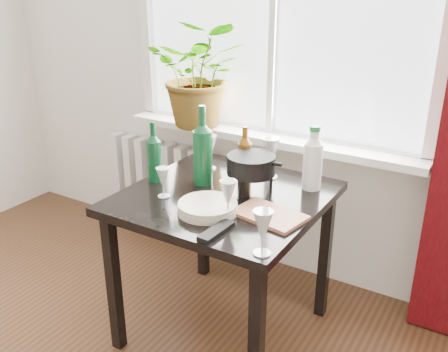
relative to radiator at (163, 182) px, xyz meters
The scene contains 17 objects.
windowsill 0.87m from the radiator, ahead, with size 1.72×0.20×0.04m.
radiator is the anchor object (origin of this frame).
table 1.09m from the radiator, 36.54° to the right, with size 0.85×0.85×0.74m.
potted_plant 0.85m from the radiator, 12.54° to the right, with size 0.53×0.46×0.59m, color #417E21.
wine_bottle_left 0.97m from the radiator, 53.72° to the right, with size 0.07×0.07×0.29m, color #0B3D1E, non-canonical shape.
wine_bottle_right 1.06m from the radiator, 39.36° to the right, with size 0.09×0.09×0.38m, color #0D4421, non-canonical shape.
bottle_amber 1.07m from the radiator, 27.52° to the right, with size 0.07×0.07×0.27m, color brown, non-canonical shape.
cleaning_bottle 1.32m from the radiator, 17.75° to the right, with size 0.09×0.09×0.30m, color white, non-canonical shape.
wineglass_front_right 1.35m from the radiator, 39.85° to the right, with size 0.07×0.07×0.16m, color silver, non-canonical shape.
wineglass_far_right 1.64m from the radiator, 39.12° to the right, with size 0.07×0.07×0.17m, color silver, non-canonical shape.
wineglass_back_center 1.10m from the radiator, 20.49° to the right, with size 0.09×0.09×0.20m, color silver, non-canonical shape.
wineglass_back_left 0.87m from the radiator, 32.97° to the right, with size 0.08×0.08×0.18m, color silver, non-canonical shape.
wineglass_front_left 1.11m from the radiator, 51.25° to the right, with size 0.06×0.06×0.14m, color silver, non-canonical shape.
plate_stack 1.26m from the radiator, 42.80° to the right, with size 0.25×0.25×0.04m, color beige.
fondue_pot 1.16m from the radiator, 29.89° to the right, with size 0.25×0.22×0.17m, color black, non-canonical shape.
tv_remote 1.44m from the radiator, 43.35° to the right, with size 0.05×0.18×0.02m, color black.
cutting_board 1.38m from the radiator, 32.98° to the right, with size 0.28×0.18×0.02m, color #AF6B4F.
Camera 1 is at (1.15, -0.18, 1.66)m, focal length 40.00 mm.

